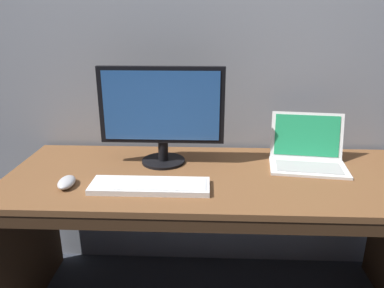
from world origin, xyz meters
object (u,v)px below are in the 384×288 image
at_px(external_monitor, 162,111).
at_px(computer_mouse, 67,182).
at_px(laptop_white, 308,155).
at_px(wired_keyboard, 150,186).

distance_m(external_monitor, computer_mouse, 0.51).
relative_size(laptop_white, wired_keyboard, 0.76).
bearing_deg(wired_keyboard, external_monitor, 85.45).
bearing_deg(external_monitor, computer_mouse, -144.21).
relative_size(external_monitor, computer_mouse, 4.67).
height_order(wired_keyboard, computer_mouse, computer_mouse).
bearing_deg(wired_keyboard, laptop_white, 21.89).
relative_size(wired_keyboard, computer_mouse, 3.97).
height_order(external_monitor, computer_mouse, external_monitor).
bearing_deg(laptop_white, external_monitor, -179.21).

